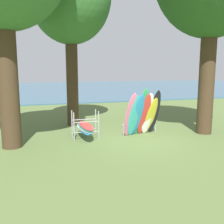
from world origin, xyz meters
TOP-DOWN VIEW (x-y plane):
  - ground_plane at (0.00, 0.00)m, footprint 80.00×80.00m
  - lake_water at (0.00, 30.46)m, footprint 80.00×36.00m
  - leaning_board_pile at (0.50, 0.60)m, footprint 1.94×1.12m
  - board_storage_rack at (-2.13, 0.94)m, footprint 1.15×2.13m

SIDE VIEW (x-z plane):
  - ground_plane at x=0.00m, z-range 0.00..0.00m
  - lake_water at x=0.00m, z-range 0.00..0.10m
  - board_storage_rack at x=-2.13m, z-range -0.13..1.12m
  - leaning_board_pile at x=0.50m, z-range -0.11..2.14m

